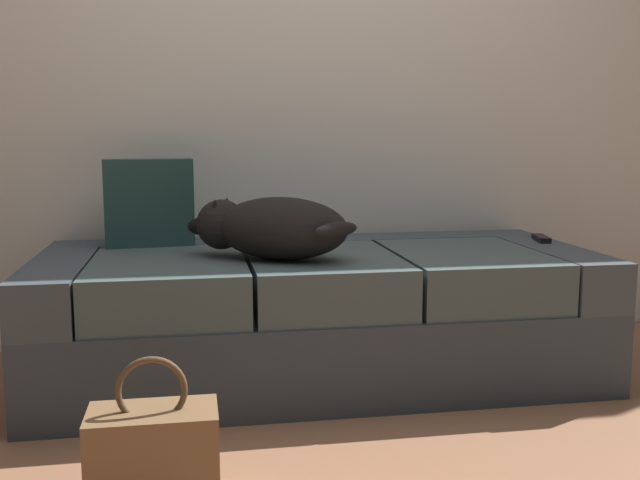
% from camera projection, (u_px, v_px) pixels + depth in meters
% --- Properties ---
extents(back_wall, '(6.40, 0.10, 2.80)m').
position_uv_depth(back_wall, '(295.00, 21.00, 3.14)').
color(back_wall, silver).
rests_on(back_wall, ground).
extents(couch, '(2.05, 0.91, 0.48)m').
position_uv_depth(couch, '(318.00, 314.00, 2.76)').
color(couch, '#353F49').
rests_on(couch, ground).
extents(dog_dark, '(0.61, 0.46, 0.22)m').
position_uv_depth(dog_dark, '(271.00, 228.00, 2.55)').
color(dog_dark, black).
rests_on(dog_dark, couch).
extents(tv_remote, '(0.07, 0.16, 0.02)m').
position_uv_depth(tv_remote, '(541.00, 238.00, 2.98)').
color(tv_remote, black).
rests_on(tv_remote, couch).
extents(throw_pillow, '(0.35, 0.16, 0.34)m').
position_uv_depth(throw_pillow, '(149.00, 203.00, 2.85)').
color(throw_pillow, '#24413E').
rests_on(throw_pillow, couch).
extents(handbag, '(0.32, 0.18, 0.38)m').
position_uv_depth(handbag, '(154.00, 454.00, 1.81)').
color(handbag, brown).
rests_on(handbag, ground).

